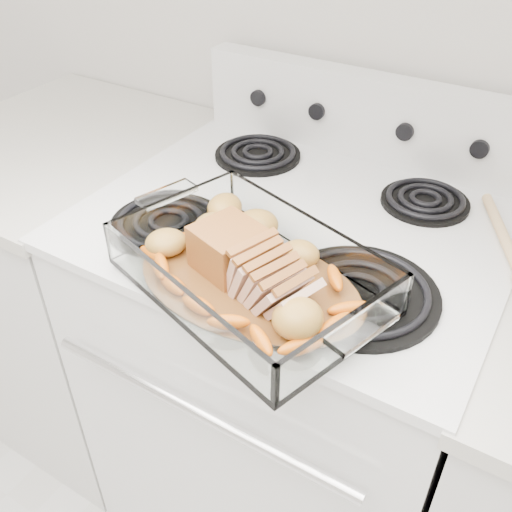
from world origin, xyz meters
The scene contains 5 objects.
electric_range centered at (0.00, 1.66, 0.48)m, with size 0.78×0.70×1.12m.
counter_left centered at (-0.67, 1.66, 0.47)m, with size 0.58×0.68×0.93m.
baking_dish centered at (0.04, 1.41, 0.96)m, with size 0.40×0.27×0.08m.
pork_roast centered at (0.02, 1.41, 0.99)m, with size 0.22×0.10×0.08m.
roast_vegetables centered at (0.03, 1.46, 0.97)m, with size 0.40×0.22×0.05m.
Camera 1 is at (0.40, 0.84, 1.52)m, focal length 40.00 mm.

